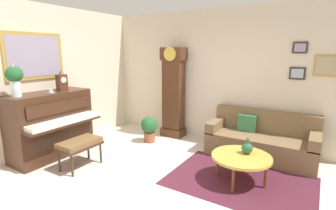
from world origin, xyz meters
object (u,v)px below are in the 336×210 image
object	(u,v)px
piano	(51,124)
potted_plant	(149,127)
teacup	(51,91)
piano_bench	(80,144)
green_jug	(247,148)
mantel_clock	(62,81)
coffee_table	(241,157)
flower_vase	(15,78)
couch	(261,140)
grandfather_clock	(173,95)

from	to	relation	value
piano	potted_plant	xyz separation A→B (m)	(1.10, 1.56, -0.29)
piano	teacup	bearing A→B (deg)	4.85
piano_bench	green_jug	size ratio (longest dim) A/B	2.92
mantel_clock	green_jug	xyz separation A→B (m)	(3.32, 0.71, -0.88)
coffee_table	teacup	bearing A→B (deg)	-164.72
teacup	potted_plant	distance (m)	2.07
flower_vase	potted_plant	world-z (taller)	flower_vase
couch	teacup	bearing A→B (deg)	-148.13
couch	piano_bench	bearing A→B (deg)	-140.09
piano	grandfather_clock	size ratio (longest dim) A/B	0.71
mantel_clock	couch	bearing A→B (deg)	27.59
piano	couch	bearing A→B (deg)	31.42
piano	couch	size ratio (longest dim) A/B	0.76
grandfather_clock	mantel_clock	size ratio (longest dim) A/B	5.34
grandfather_clock	couch	world-z (taller)	grandfather_clock
piano_bench	teacup	xyz separation A→B (m)	(-0.76, 0.06, 0.83)
couch	mantel_clock	bearing A→B (deg)	-152.41
couch	teacup	xyz separation A→B (m)	(-3.26, -2.03, 0.92)
mantel_clock	potted_plant	world-z (taller)	mantel_clock
piano_bench	teacup	world-z (taller)	teacup
piano_bench	couch	size ratio (longest dim) A/B	0.37
grandfather_clock	flower_vase	world-z (taller)	grandfather_clock
coffee_table	potted_plant	world-z (taller)	potted_plant
coffee_table	mantel_clock	xyz separation A→B (m)	(-3.28, -0.59, 0.99)
grandfather_clock	coffee_table	size ratio (longest dim) A/B	2.31
mantel_clock	potted_plant	xyz separation A→B (m)	(1.10, 1.26, -1.06)
grandfather_clock	potted_plant	xyz separation A→B (m)	(-0.22, -0.64, -0.64)
flower_vase	potted_plant	distance (m)	2.66
piano_bench	coffee_table	xyz separation A→B (m)	(2.45, 0.94, -0.02)
piano_bench	teacup	distance (m)	1.13
grandfather_clock	flower_vase	size ratio (longest dim) A/B	3.50
coffee_table	flower_vase	size ratio (longest dim) A/B	1.52
coffee_table	mantel_clock	distance (m)	3.48
coffee_table	potted_plant	size ratio (longest dim) A/B	1.57
couch	flower_vase	bearing A→B (deg)	-142.19
mantel_clock	flower_vase	bearing A→B (deg)	-90.03
coffee_table	teacup	xyz separation A→B (m)	(-3.21, -0.88, 0.85)
mantel_clock	potted_plant	size ratio (longest dim) A/B	0.68
piano_bench	couch	xyz separation A→B (m)	(2.49, 2.09, -0.09)
mantel_clock	flower_vase	xyz separation A→B (m)	(-0.00, -0.84, 0.14)
piano_bench	flower_vase	xyz separation A→B (m)	(-0.83, -0.49, 1.12)
couch	teacup	world-z (taller)	teacup
mantel_clock	coffee_table	bearing A→B (deg)	10.18
piano	teacup	distance (m)	0.63
potted_plant	green_jug	bearing A→B (deg)	-13.87
piano	flower_vase	distance (m)	1.07
piano	piano_bench	world-z (taller)	piano
grandfather_clock	couch	distance (m)	2.11
flower_vase	green_jug	size ratio (longest dim) A/B	2.42
coffee_table	piano	bearing A→B (deg)	-164.93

